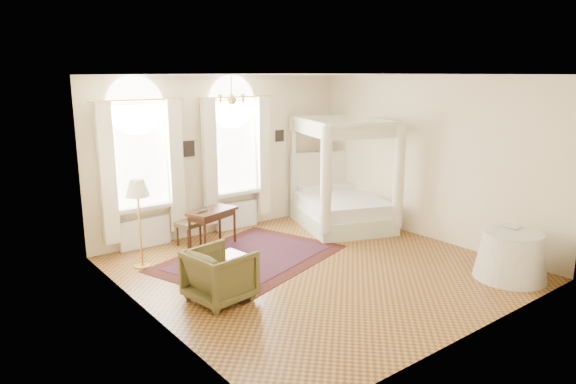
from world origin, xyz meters
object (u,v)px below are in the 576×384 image
writing_desk (212,215)px  floor_lamp (138,193)px  canopy_bed (342,202)px  nightstand (324,200)px  stool (189,226)px  side_table (511,256)px  armchair (220,275)px  coffee_table (225,258)px

writing_desk → floor_lamp: (-1.56, -0.24, 0.71)m
canopy_bed → floor_lamp: bearing=175.9°
nightstand → writing_desk: writing_desk is taller
stool → side_table: size_ratio=0.43×
canopy_bed → armchair: (-4.14, -1.71, -0.14)m
canopy_bed → side_table: (0.10, -3.91, -0.15)m
nightstand → side_table: size_ratio=0.56×
canopy_bed → coffee_table: bearing=-164.0°
stool → side_table: side_table is taller
nightstand → coffee_table: size_ratio=0.97×
canopy_bed → armchair: canopy_bed is taller
stool → floor_lamp: size_ratio=0.32×
canopy_bed → floor_lamp: (-4.52, 0.32, 0.80)m
writing_desk → nightstand: bearing=8.9°
coffee_table → side_table: size_ratio=0.58×
coffee_table → side_table: (3.76, -2.86, 0.02)m
floor_lamp → canopy_bed: bearing=-4.1°
nightstand → side_table: side_table is taller
armchair → stool: bearing=-25.7°
writing_desk → stool: 0.53m
nightstand → writing_desk: bearing=-171.1°
canopy_bed → writing_desk: bearing=169.3°
stool → coffee_table: stool is taller
armchair → coffee_table: armchair is taller
stool → armchair: size_ratio=0.58×
nightstand → writing_desk: (-3.40, -0.53, 0.31)m
armchair → coffee_table: 0.81m
writing_desk → armchair: bearing=-117.3°
armchair → floor_lamp: 2.27m
coffee_table → armchair: bearing=-125.8°
canopy_bed → coffee_table: canopy_bed is taller
writing_desk → floor_lamp: size_ratio=0.70×
nightstand → stool: bearing=-176.8°
nightstand → coffee_table: (-4.10, -2.15, 0.05)m
nightstand → armchair: 5.37m
nightstand → stool: nightstand is taller
canopy_bed → nightstand: canopy_bed is taller
armchair → side_table: bearing=-125.6°
nightstand → writing_desk: 3.46m
canopy_bed → floor_lamp: 4.60m
writing_desk → armchair: (-1.17, -2.27, -0.23)m
canopy_bed → coffee_table: size_ratio=3.96×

